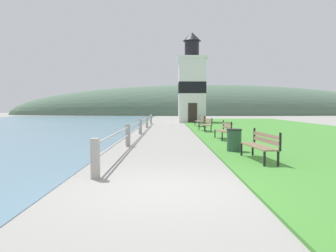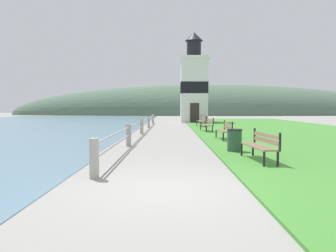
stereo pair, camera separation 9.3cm
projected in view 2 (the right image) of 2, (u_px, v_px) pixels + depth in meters
name	position (u px, v px, depth m)	size (l,w,h in m)	color
ground_plane	(162.00, 189.00, 6.40)	(160.00, 160.00, 0.00)	gray
grass_verge	(287.00, 131.00, 21.06)	(12.00, 44.29, 0.06)	#428433
seawall_railing	(142.00, 125.00, 19.41)	(0.18, 24.28, 0.91)	#A8A399
park_bench_near	(261.00, 144.00, 9.48)	(0.65, 1.99, 0.94)	#846B51
park_bench_midway	(225.00, 129.00, 15.61)	(0.55, 1.78, 0.94)	#846B51
park_bench_far	(208.00, 124.00, 20.88)	(0.68, 1.91, 0.94)	#846B51
park_bench_by_lighthouse	(202.00, 120.00, 26.02)	(0.63, 1.81, 0.94)	#846B51
lighthouse	(194.00, 85.00, 33.90)	(3.11, 3.11, 9.29)	white
trash_bin	(234.00, 141.00, 11.46)	(0.54, 0.54, 0.84)	#2D5138
distant_hillside	(210.00, 115.00, 65.75)	(80.00, 16.00, 12.00)	#4C6651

